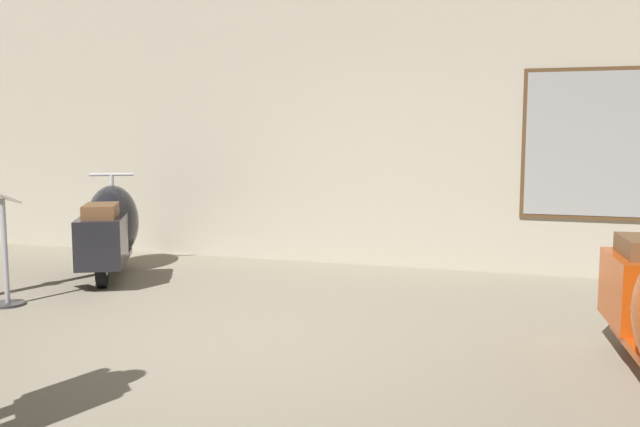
{
  "coord_description": "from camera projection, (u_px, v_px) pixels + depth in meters",
  "views": [
    {
      "loc": [
        2.04,
        -4.08,
        1.5
      ],
      "look_at": [
        0.35,
        1.38,
        0.81
      ],
      "focal_mm": 38.67,
      "sensor_mm": 36.0,
      "label": 1
    }
  ],
  "objects": [
    {
      "name": "scooter_0",
      "position": [
        110.0,
        229.0,
        7.25
      ],
      "size": [
        1.22,
        1.74,
        1.05
      ],
      "rotation": [
        0.0,
        0.0,
        2.05
      ],
      "color": "black",
      "rests_on": "ground"
    },
    {
      "name": "showroom_back_wall",
      "position": [
        359.0,
        96.0,
        7.66
      ],
      "size": [
        18.0,
        0.63,
        3.78
      ],
      "color": "#BCB29E",
      "rests_on": "ground"
    },
    {
      "name": "info_stanchion",
      "position": [
        5.0,
        258.0,
        5.91
      ],
      "size": [
        0.39,
        0.36,
        1.01
      ],
      "color": "#333338",
      "rests_on": "ground"
    },
    {
      "name": "ground_plane",
      "position": [
        210.0,
        354.0,
        4.65
      ],
      "size": [
        60.0,
        60.0,
        0.0
      ],
      "primitive_type": "plane",
      "color": "gray"
    }
  ]
}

